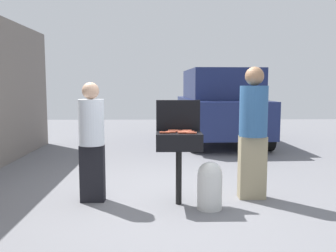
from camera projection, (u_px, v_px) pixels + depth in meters
The scene contains 20 objects.
ground_plane at pixel (162, 200), 5.07m from camera, with size 24.00×24.00×0.00m, color slate.
bbq_grill at pixel (179, 144), 4.79m from camera, with size 0.60×0.44×0.97m.
grill_lid_open at pixel (178, 115), 4.97m from camera, with size 0.60×0.05×0.42m, color black.
hot_dog_0 at pixel (173, 131), 4.84m from camera, with size 0.03×0.03×0.13m, color #C6593D.
hot_dog_1 at pixel (173, 131), 4.89m from camera, with size 0.03×0.03×0.13m, color #C6593D.
hot_dog_2 at pixel (187, 132), 4.78m from camera, with size 0.03×0.03×0.13m, color #C6593D.
hot_dog_3 at pixel (189, 132), 4.75m from camera, with size 0.03×0.03×0.13m, color #B74C33.
hot_dog_4 at pixel (183, 132), 4.70m from camera, with size 0.03×0.03×0.13m, color #C6593D.
hot_dog_5 at pixel (165, 132), 4.69m from camera, with size 0.03×0.03×0.13m, color #AD4228.
hot_dog_6 at pixel (180, 131), 4.80m from camera, with size 0.03×0.03×0.13m, color #C6593D.
hot_dog_7 at pixel (185, 131), 4.84m from camera, with size 0.03×0.03×0.13m, color #C6593D.
hot_dog_8 at pixel (171, 132), 4.73m from camera, with size 0.03×0.03×0.13m, color #B74C33.
hot_dog_9 at pixel (187, 131), 4.89m from camera, with size 0.03×0.03×0.13m, color #B74C33.
hot_dog_10 at pixel (183, 133), 4.67m from camera, with size 0.03×0.03×0.13m, color #B74C33.
hot_dog_11 at pixel (192, 133), 4.65m from camera, with size 0.03×0.03×0.13m, color #B74C33.
hot_dog_12 at pixel (177, 131), 4.87m from camera, with size 0.03×0.03×0.13m, color #AD4228.
propane_tank at pixel (210, 184), 4.66m from camera, with size 0.32×0.32×0.62m.
person_left at pixel (92, 138), 4.91m from camera, with size 0.34×0.34×1.63m.
person_right at pixel (253, 128), 5.03m from camera, with size 0.39×0.39×1.84m.
parked_minivan at pixel (219, 106), 10.15m from camera, with size 2.19×4.48×2.02m.
Camera 1 is at (-0.02, -4.92, 1.58)m, focal length 38.81 mm.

